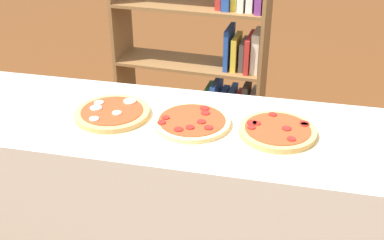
{
  "coord_description": "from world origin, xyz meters",
  "views": [
    {
      "loc": [
        0.32,
        -1.46,
        1.8
      ],
      "look_at": [
        0.0,
        0.0,
        0.96
      ],
      "focal_mm": 44.21,
      "sensor_mm": 36.0,
      "label": 1
    }
  ],
  "objects_px": {
    "pizza_pepperoni_1": "(192,122)",
    "bookshelf": "(212,73)",
    "pizza_mozzarella_0": "(112,113)",
    "pizza_pepperoni_2": "(277,131)"
  },
  "relations": [
    {
      "from": "pizza_pepperoni_1",
      "to": "bookshelf",
      "type": "relative_size",
      "value": 0.2
    },
    {
      "from": "pizza_mozzarella_0",
      "to": "pizza_pepperoni_2",
      "type": "bearing_deg",
      "value": 0.03
    },
    {
      "from": "pizza_mozzarella_0",
      "to": "pizza_pepperoni_1",
      "type": "height_order",
      "value": "pizza_mozzarella_0"
    },
    {
      "from": "pizza_pepperoni_1",
      "to": "pizza_mozzarella_0",
      "type": "bearing_deg",
      "value": 179.63
    },
    {
      "from": "pizza_mozzarella_0",
      "to": "bookshelf",
      "type": "relative_size",
      "value": 0.2
    },
    {
      "from": "pizza_pepperoni_1",
      "to": "pizza_pepperoni_2",
      "type": "height_order",
      "value": "pizza_pepperoni_2"
    },
    {
      "from": "pizza_mozzarella_0",
      "to": "bookshelf",
      "type": "distance_m",
      "value": 1.17
    },
    {
      "from": "pizza_mozzarella_0",
      "to": "pizza_pepperoni_1",
      "type": "xyz_separation_m",
      "value": [
        0.31,
        -0.0,
        -0.0
      ]
    },
    {
      "from": "pizza_pepperoni_2",
      "to": "bookshelf",
      "type": "bearing_deg",
      "value": 111.12
    },
    {
      "from": "pizza_pepperoni_1",
      "to": "bookshelf",
      "type": "distance_m",
      "value": 1.16
    }
  ]
}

